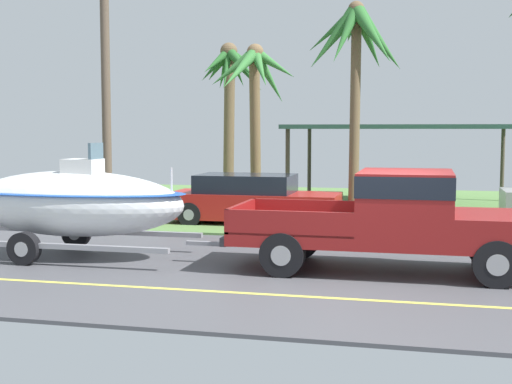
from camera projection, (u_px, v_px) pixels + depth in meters
name	position (u px, v px, depth m)	size (l,w,h in m)	color
ground	(389.00, 219.00, 20.73)	(36.00, 22.00, 0.11)	#4C4C51
pickup_truck_towing	(404.00, 216.00, 12.88)	(5.76, 2.17, 1.86)	maroon
boat_on_trailer	(72.00, 203.00, 14.45)	(6.06, 2.32, 2.35)	gray
parked_sedan_far	(252.00, 200.00, 19.35)	(4.66, 1.88, 1.38)	#B21E19
carport_awning	(401.00, 128.00, 23.78)	(7.49, 4.80, 2.77)	#4C4238
palm_tree_near_left	(357.00, 49.00, 19.17)	(3.00, 2.82, 6.09)	brown
palm_tree_far_left	(231.00, 82.00, 26.04)	(2.75, 2.96, 5.81)	brown
palm_tree_far_right	(252.00, 83.00, 21.91)	(3.05, 3.23, 5.27)	brown
utility_pole	(105.00, 64.00, 18.73)	(0.24, 1.80, 8.37)	brown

